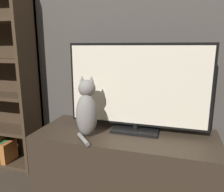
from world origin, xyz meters
name	(u,v)px	position (x,y,z in m)	size (l,w,h in m)	color
wall_back	(136,22)	(0.00, 1.22, 1.30)	(4.80, 0.05, 2.60)	#47423D
tv_stand	(125,164)	(0.00, 0.91, 0.25)	(1.31, 0.53, 0.49)	#33281E
tv	(137,89)	(0.06, 0.99, 0.82)	(1.03, 0.21, 0.65)	black
cat	(87,110)	(-0.25, 0.80, 0.68)	(0.17, 0.27, 0.43)	gray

